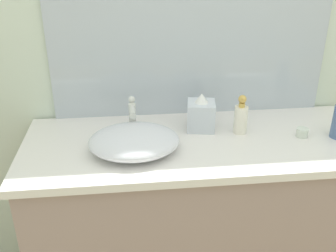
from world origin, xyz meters
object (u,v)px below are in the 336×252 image
soap_dispenser (241,117)px  tissue_box (201,114)px  sink_basin (134,141)px  candle_jar (302,133)px

soap_dispenser → tissue_box: (-0.16, 0.06, -0.00)m
sink_basin → tissue_box: tissue_box is taller
candle_jar → sink_basin: bearing=-176.1°
tissue_box → candle_jar: tissue_box is taller
sink_basin → tissue_box: size_ratio=2.15×
sink_basin → soap_dispenser: 0.46m
tissue_box → sink_basin: bearing=-149.4°
soap_dispenser → candle_jar: size_ratio=3.48×
sink_basin → tissue_box: bearing=30.6°
sink_basin → candle_jar: sink_basin is taller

